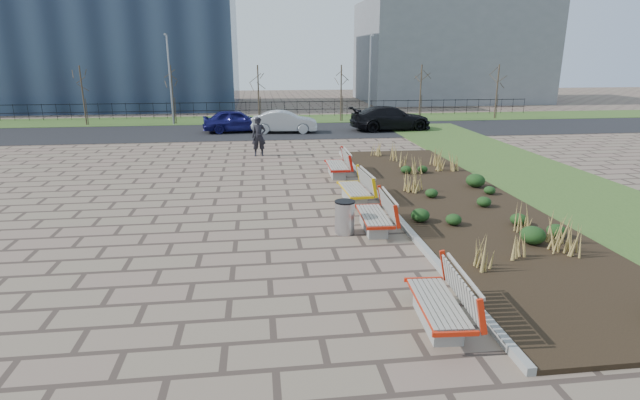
{
  "coord_description": "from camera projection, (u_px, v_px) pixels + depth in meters",
  "views": [
    {
      "loc": [
        -0.15,
        -10.17,
        4.8
      ],
      "look_at": [
        1.5,
        3.0,
        0.9
      ],
      "focal_mm": 28.0,
      "sensor_mm": 36.0,
      "label": 1
    }
  ],
  "objects": [
    {
      "name": "bench_c",
      "position": [
        354.0,
        187.0,
        16.7
      ],
      "size": [
        1.0,
        2.14,
        1.0
      ],
      "primitive_type": null,
      "rotation": [
        0.0,
        0.0,
        0.05
      ],
      "color": "yellow",
      "rests_on": "ground"
    },
    {
      "name": "building_glass",
      "position": [
        7.0,
        22.0,
        44.39
      ],
      "size": [
        40.0,
        14.0,
        15.0
      ],
      "primitive_type": "cube",
      "color": "#192338",
      "rests_on": "ground"
    },
    {
      "name": "litter_bin",
      "position": [
        345.0,
        217.0,
        13.76
      ],
      "size": [
        0.55,
        0.55,
        0.91
      ],
      "primitive_type": "cylinder",
      "color": "#B2B2B7",
      "rests_on": "ground"
    },
    {
      "name": "road",
      "position": [
        260.0,
        131.0,
        31.99
      ],
      "size": [
        80.0,
        7.0,
        0.02
      ],
      "primitive_type": "cube",
      "color": "black",
      "rests_on": "ground"
    },
    {
      "name": "lamp_east",
      "position": [
        370.0,
        79.0,
        35.9
      ],
      "size": [
        0.24,
        0.6,
        6.0
      ],
      "primitive_type": null,
      "color": "gray",
      "rests_on": "grass_verge_far"
    },
    {
      "name": "car_black",
      "position": [
        390.0,
        118.0,
        32.35
      ],
      "size": [
        5.45,
        2.64,
        1.53
      ],
      "primitive_type": "imported",
      "rotation": [
        0.0,
        0.0,
        1.67
      ],
      "color": "black",
      "rests_on": "road"
    },
    {
      "name": "grass_verge_far",
      "position": [
        259.0,
        120.0,
        37.7
      ],
      "size": [
        80.0,
        5.0,
        0.04
      ],
      "primitive_type": "cube",
      "color": "#33511E",
      "rests_on": "ground"
    },
    {
      "name": "planting_bed",
      "position": [
        454.0,
        203.0,
        16.54
      ],
      "size": [
        4.5,
        18.0,
        0.1
      ],
      "primitive_type": "cube",
      "color": "black",
      "rests_on": "ground"
    },
    {
      "name": "building_grey",
      "position": [
        449.0,
        52.0,
        52.01
      ],
      "size": [
        18.0,
        12.0,
        10.0
      ],
      "primitive_type": "cube",
      "color": "slate",
      "rests_on": "ground"
    },
    {
      "name": "tree_f",
      "position": [
        497.0,
        92.0,
        37.85
      ],
      "size": [
        1.4,
        1.4,
        4.0
      ],
      "primitive_type": null,
      "color": "#4C3D2D",
      "rests_on": "grass_verge_far"
    },
    {
      "name": "tree_c",
      "position": [
        258.0,
        94.0,
        35.7
      ],
      "size": [
        1.4,
        1.4,
        4.0
      ],
      "primitive_type": null,
      "color": "#4C3D2D",
      "rests_on": "grass_verge_far"
    },
    {
      "name": "ground",
      "position": [
        270.0,
        279.0,
        11.05
      ],
      "size": [
        120.0,
        120.0,
        0.0
      ],
      "primitive_type": "plane",
      "color": "#6F594C",
      "rests_on": "ground"
    },
    {
      "name": "tree_e",
      "position": [
        420.0,
        92.0,
        37.13
      ],
      "size": [
        1.4,
        1.4,
        4.0
      ],
      "primitive_type": null,
      "color": "#4C3D2D",
      "rests_on": "grass_verge_far"
    },
    {
      "name": "lamp_west",
      "position": [
        170.0,
        80.0,
        34.23
      ],
      "size": [
        0.24,
        0.6,
        6.0
      ],
      "primitive_type": null,
      "color": "gray",
      "rests_on": "grass_verge_far"
    },
    {
      "name": "bench_d",
      "position": [
        337.0,
        164.0,
        20.27
      ],
      "size": [
        0.94,
        2.11,
        1.0
      ],
      "primitive_type": null,
      "rotation": [
        0.0,
        0.0,
        -0.02
      ],
      "color": "red",
      "rests_on": "ground"
    },
    {
      "name": "bench_b",
      "position": [
        374.0,
        213.0,
        13.98
      ],
      "size": [
        0.97,
        2.13,
        1.0
      ],
      "primitive_type": null,
      "rotation": [
        0.0,
        0.0,
        -0.03
      ],
      "color": "red",
      "rests_on": "ground"
    },
    {
      "name": "pedestrian",
      "position": [
        259.0,
        137.0,
        24.14
      ],
      "size": [
        0.7,
        0.48,
        1.89
      ],
      "primitive_type": "imported",
      "rotation": [
        0.0,
        0.0,
        0.04
      ],
      "color": "black",
      "rests_on": "ground"
    },
    {
      "name": "bench_a",
      "position": [
        438.0,
        300.0,
        9.06
      ],
      "size": [
        1.04,
        2.15,
        1.0
      ],
      "primitive_type": null,
      "rotation": [
        0.0,
        0.0,
        -0.07
      ],
      "color": "red",
      "rests_on": "ground"
    },
    {
      "name": "tree_a",
      "position": [
        83.0,
        96.0,
        34.27
      ],
      "size": [
        1.4,
        1.4,
        4.0
      ],
      "primitive_type": null,
      "color": "#4C3D2D",
      "rests_on": "grass_verge_far"
    },
    {
      "name": "tree_b",
      "position": [
        173.0,
        95.0,
        34.99
      ],
      "size": [
        1.4,
        1.4,
        4.0
      ],
      "primitive_type": null,
      "color": "#4C3D2D",
      "rests_on": "grass_verge_far"
    },
    {
      "name": "tree_d",
      "position": [
        341.0,
        93.0,
        36.42
      ],
      "size": [
        1.4,
        1.4,
        4.0
      ],
      "primitive_type": null,
      "color": "#4C3D2D",
      "rests_on": "grass_verge_far"
    },
    {
      "name": "car_silver",
      "position": [
        285.0,
        122.0,
        31.32
      ],
      "size": [
        4.21,
        1.82,
        1.35
      ],
      "primitive_type": "imported",
      "rotation": [
        0.0,
        0.0,
        1.47
      ],
      "color": "#9DA1A4",
      "rests_on": "road"
    },
    {
      "name": "railing_fence",
      "position": [
        259.0,
        109.0,
        38.95
      ],
      "size": [
        44.0,
        0.1,
        1.2
      ],
      "primitive_type": null,
      "color": "black",
      "rests_on": "grass_verge_far"
    },
    {
      "name": "planting_curb",
      "position": [
        386.0,
        205.0,
        16.25
      ],
      "size": [
        0.16,
        18.0,
        0.15
      ],
      "primitive_type": "cube",
      "color": "gray",
      "rests_on": "ground"
    },
    {
      "name": "grass_verge_near",
      "position": [
        587.0,
        199.0,
        17.12
      ],
      "size": [
        5.0,
        38.0,
        0.04
      ],
      "primitive_type": "cube",
      "color": "#33511E",
      "rests_on": "ground"
    },
    {
      "name": "car_blue",
      "position": [
        236.0,
        121.0,
        31.56
      ],
      "size": [
        4.35,
        2.19,
        1.42
      ],
      "primitive_type": "imported",
      "rotation": [
        0.0,
        0.0,
        1.7
      ],
      "color": "#141458",
      "rests_on": "road"
    }
  ]
}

